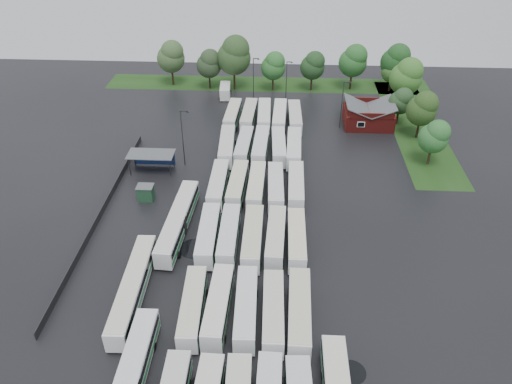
{
  "coord_description": "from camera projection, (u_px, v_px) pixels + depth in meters",
  "views": [
    {
      "loc": [
        5.59,
        -54.45,
        46.78
      ],
      "look_at": [
        2.0,
        12.0,
        2.5
      ],
      "focal_mm": 35.0,
      "sensor_mm": 36.0,
      "label": 1
    }
  ],
  "objects": [
    {
      "name": "lamp_post_back_w",
      "position": [
        254.0,
        75.0,
        114.55
      ],
      "size": [
        1.5,
        0.29,
        9.72
      ],
      "color": "#2D2D30",
      "rests_on": "ground"
    },
    {
      "name": "tree_north_1",
      "position": [
        209.0,
        63.0,
        119.34
      ],
      "size": [
        5.96,
        5.96,
        9.87
      ],
      "color": "black",
      "rests_on": "ground"
    },
    {
      "name": "bus_r1c0",
      "position": [
        193.0,
        307.0,
        60.25
      ],
      "size": [
        3.0,
        11.87,
        3.28
      ],
      "rotation": [
        0.0,
        0.0,
        0.04
      ],
      "color": "white",
      "rests_on": "ground"
    },
    {
      "name": "bus_r4c1",
      "position": [
        244.0,
        146.0,
        94.3
      ],
      "size": [
        3.06,
        11.89,
        3.28
      ],
      "rotation": [
        0.0,
        0.0,
        -0.05
      ],
      "color": "white",
      "rests_on": "ground"
    },
    {
      "name": "grass_strip_east",
      "position": [
        415.0,
        126.0,
        105.48
      ],
      "size": [
        10.0,
        50.0,
        0.01
      ],
      "primitive_type": "cube",
      "color": "#1B3F12",
      "rests_on": "ground"
    },
    {
      "name": "bus_r1c3",
      "position": [
        273.0,
        312.0,
        59.6
      ],
      "size": [
        2.75,
        11.87,
        3.29
      ],
      "rotation": [
        0.0,
        0.0,
        0.02
      ],
      "color": "white",
      "rests_on": "ground"
    },
    {
      "name": "minibus",
      "position": [
        225.0,
        91.0,
        117.71
      ],
      "size": [
        2.8,
        6.51,
        2.78
      ],
      "rotation": [
        0.0,
        0.0,
        0.07
      ],
      "color": "white",
      "rests_on": "ground"
    },
    {
      "name": "tree_north_5",
      "position": [
        354.0,
        60.0,
        118.58
      ],
      "size": [
        6.75,
        6.75,
        11.17
      ],
      "color": "#321F12",
      "rests_on": "ground"
    },
    {
      "name": "puddle_4",
      "position": [
        351.0,
        372.0,
        54.68
      ],
      "size": [
        3.3,
        3.3,
        0.01
      ],
      "primitive_type": "cylinder",
      "color": "black",
      "rests_on": "ground"
    },
    {
      "name": "bus_r3c3",
      "position": [
        276.0,
        187.0,
        82.37
      ],
      "size": [
        2.91,
        12.01,
        3.32
      ],
      "rotation": [
        0.0,
        0.0,
        0.03
      ],
      "color": "white",
      "rests_on": "ground"
    },
    {
      "name": "bus_r4c0",
      "position": [
        227.0,
        146.0,
        94.0
      ],
      "size": [
        3.24,
        12.61,
        3.48
      ],
      "rotation": [
        0.0,
        0.0,
        0.05
      ],
      "color": "white",
      "rests_on": "ground"
    },
    {
      "name": "bus_r3c0",
      "position": [
        218.0,
        184.0,
        82.97
      ],
      "size": [
        2.61,
        12.15,
        3.38
      ],
      "rotation": [
        0.0,
        0.0,
        0.0
      ],
      "color": "white",
      "rests_on": "ground"
    },
    {
      "name": "bus_r5c4",
      "position": [
        295.0,
        117.0,
        104.71
      ],
      "size": [
        2.91,
        12.18,
        3.37
      ],
      "rotation": [
        0.0,
        0.0,
        0.03
      ],
      "color": "white",
      "rests_on": "ground"
    },
    {
      "name": "ground",
      "position": [
        238.0,
        252.0,
        71.43
      ],
      "size": [
        160.0,
        160.0,
        0.0
      ],
      "primitive_type": "plane",
      "color": "black",
      "rests_on": "ground"
    },
    {
      "name": "lamp_post_ne",
      "position": [
        343.0,
        101.0,
        101.6
      ],
      "size": [
        1.56,
        0.3,
        10.16
      ],
      "color": "#2D2D30",
      "rests_on": "ground"
    },
    {
      "name": "bus_r1c2",
      "position": [
        246.0,
        308.0,
        60.12
      ],
      "size": [
        2.86,
        12.03,
        3.33
      ],
      "rotation": [
        0.0,
        0.0,
        0.03
      ],
      "color": "white",
      "rests_on": "ground"
    },
    {
      "name": "bus_r4c4",
      "position": [
        294.0,
        148.0,
        93.4
      ],
      "size": [
        2.92,
        12.39,
        3.43
      ],
      "rotation": [
        0.0,
        0.0,
        -0.02
      ],
      "color": "white",
      "rests_on": "ground"
    },
    {
      "name": "bus_r5c1",
      "position": [
        249.0,
        115.0,
        105.55
      ],
      "size": [
        3.08,
        12.17,
        3.36
      ],
      "rotation": [
        0.0,
        0.0,
        -0.04
      ],
      "color": "white",
      "rests_on": "ground"
    },
    {
      "name": "bus_r3c1",
      "position": [
        237.0,
        184.0,
        83.05
      ],
      "size": [
        2.99,
        11.95,
        3.3
      ],
      "rotation": [
        0.0,
        0.0,
        -0.04
      ],
      "color": "white",
      "rests_on": "ground"
    },
    {
      "name": "grass_strip_north",
      "position": [
        267.0,
        84.0,
        125.21
      ],
      "size": [
        80.0,
        10.0,
        0.01
      ],
      "primitive_type": "cube",
      "color": "#1B3F12",
      "rests_on": "ground"
    },
    {
      "name": "bus_r2c3",
      "position": [
        276.0,
        237.0,
        71.43
      ],
      "size": [
        2.9,
        12.0,
        3.32
      ],
      "rotation": [
        0.0,
        0.0,
        -0.03
      ],
      "color": "white",
      "rests_on": "ground"
    },
    {
      "name": "artic_bus_west_a",
      "position": [
        129.0,
        383.0,
        51.46
      ],
      "size": [
        2.66,
        17.95,
        3.33
      ],
      "rotation": [
        0.0,
        0.0,
        0.01
      ],
      "color": "white",
      "rests_on": "ground"
    },
    {
      "name": "tree_north_0",
      "position": [
        171.0,
        56.0,
        121.04
      ],
      "size": [
        6.76,
        6.76,
        11.2
      ],
      "color": "#3B2916",
      "rests_on": "ground"
    },
    {
      "name": "west_fence",
      "position": [
        102.0,
        211.0,
        78.74
      ],
      "size": [
        0.1,
        50.0,
        1.2
      ],
      "primitive_type": "cube",
      "color": "#2D2D30",
      "rests_on": "ground"
    },
    {
      "name": "bus_r4c3",
      "position": [
        279.0,
        147.0,
        94.06
      ],
      "size": [
        3.0,
        11.9,
        3.29
      ],
      "rotation": [
        0.0,
        0.0,
        0.04
      ],
      "color": "white",
      "rests_on": "ground"
    },
    {
      "name": "bus_r5c3",
      "position": [
        280.0,
        117.0,
        104.91
      ],
      "size": [
        2.95,
        12.53,
        3.47
      ],
      "rotation": [
        0.0,
        0.0,
        -0.02
      ],
      "color": "white",
      "rests_on": "ground"
    },
    {
      "name": "bus_r2c1",
      "position": [
        229.0,
        235.0,
        71.75
      ],
      "size": [
        2.65,
        12.04,
        3.34
      ],
      "rotation": [
        0.0,
        0.0,
        0.01
      ],
      "color": "white",
      "rests_on": "ground"
    },
    {
      "name": "tree_east_2",
      "position": [
        401.0,
        101.0,
        103.55
      ],
      "size": [
        4.9,
        4.9,
        8.11
      ],
      "color": "#311C0F",
      "rests_on": "ground"
    },
    {
      "name": "tree_east_4",
      "position": [
        393.0,
        70.0,
        118.61
      ],
      "size": [
        4.92,
        4.88,
        8.09
      ],
      "color": "black",
      "rests_on": "ground"
    },
    {
      "name": "bus_r5c2",
      "position": [
        264.0,
        116.0,
        105.32
      ],
      "size": [
        2.87,
        12.39,
        3.43
      ],
      "rotation": [
        0.0,
        0.0,
        0.02
      ],
      "color": "white",
      "rests_on": "ground"
    },
    {
      "name": "puddle_2",
      "position": [
        194.0,
        248.0,
        72.15
      ],
      "size": [
        4.53,
        4.53,
        0.01
      ],
      "primitive_type": "cylinder",
      "color": "black",
      "rests_on": "ground"
    },
    {
      "name": "tree_east_1",
      "position": [
        423.0,
        108.0,
        97.53
      ],
      "size": [
        6.02,
        6.02,
        9.97
      ],
      "color": "black",
      "rests_on": "ground"
    },
    {
      "name": "lamp_post_back_e",
      "position": [
        287.0,
        78.0,
        114.32
      ],
      "size": [
        1.4,
        0.27,
        9.11
      ],
      "color": "#2D2D30",
      "rests_on": "ground"
    },
    {
      "name": "tree_east_0",
      "position": [
        435.0,
        136.0,
        89.05
      ],
      "size": [
        5.4,
        5.4,
        8.95
      ],
      "color": "#3B2C1C",
      "rests_on": "ground"
    },
    {
      "name": "bus_r4c2",
      "position": [
        261.0,
        146.0,
        94.08
      ],
      "size": [
        3.01,
        12.33,
        3.41
      ],
      "rotation": [
        0.0,
        0.0,
        -0.03
      ],
      "color": "white",
      "rests_on": "ground"
    },
    {
      "name": "bus_r2c0",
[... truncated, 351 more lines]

